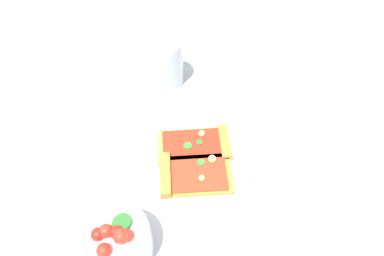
# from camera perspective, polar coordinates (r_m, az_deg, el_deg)

# --- Properties ---
(ground_plane) EXTENTS (2.40, 2.40, 0.00)m
(ground_plane) POSITION_cam_1_polar(r_m,az_deg,el_deg) (0.72, -2.98, -4.06)
(ground_plane) COLOR silver
(ground_plane) RESTS_ON ground
(plate) EXTENTS (0.25, 0.25, 0.01)m
(plate) POSITION_cam_1_polar(r_m,az_deg,el_deg) (0.70, 0.37, -4.75)
(plate) COLOR silver
(plate) RESTS_ON ground_plane
(pizza_slice_near) EXTENTS (0.10, 0.14, 0.02)m
(pizza_slice_near) POSITION_cam_1_polar(r_m,az_deg,el_deg) (0.66, -0.26, -7.64)
(pizza_slice_near) COLOR gold
(pizza_slice_near) RESTS_ON plate
(pizza_slice_far) EXTENTS (0.09, 0.15, 0.02)m
(pizza_slice_far) POSITION_cam_1_polar(r_m,az_deg,el_deg) (0.70, 1.06, -2.59)
(pizza_slice_far) COLOR gold
(pizza_slice_far) RESTS_ON plate
(salad_bowl) EXTENTS (0.11, 0.11, 0.09)m
(salad_bowl) POSITION_cam_1_polar(r_m,az_deg,el_deg) (0.60, -12.22, -17.87)
(salad_bowl) COLOR white
(salad_bowl) RESTS_ON ground_plane
(soda_glass) EXTENTS (0.08, 0.08, 0.12)m
(soda_glass) POSITION_cam_1_polar(r_m,az_deg,el_deg) (0.82, -4.74, 10.73)
(soda_glass) COLOR silver
(soda_glass) RESTS_ON ground_plane
(paper_napkin) EXTENTS (0.16, 0.19, 0.00)m
(paper_napkin) POSITION_cam_1_polar(r_m,az_deg,el_deg) (0.84, 12.61, 5.47)
(paper_napkin) COLOR silver
(paper_napkin) RESTS_ON ground_plane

